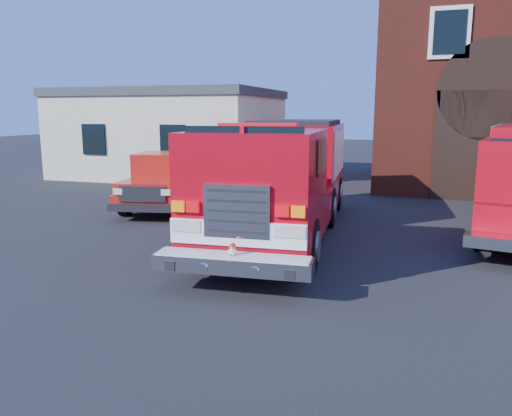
% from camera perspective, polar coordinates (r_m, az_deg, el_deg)
% --- Properties ---
extents(ground, '(100.00, 100.00, 0.00)m').
position_cam_1_polar(ground, '(11.63, 1.78, -5.23)').
color(ground, black).
rests_on(ground, ground).
extents(side_building, '(10.20, 8.20, 4.35)m').
position_cam_1_polar(side_building, '(26.64, -9.44, 8.56)').
color(side_building, beige).
rests_on(side_building, ground).
extents(fire_engine, '(3.38, 9.94, 3.01)m').
position_cam_1_polar(fire_engine, '(13.37, 3.15, 3.72)').
color(fire_engine, black).
rests_on(fire_engine, ground).
extents(pickup_truck, '(3.07, 6.01, 1.88)m').
position_cam_1_polar(pickup_truck, '(17.60, -9.87, 3.10)').
color(pickup_truck, black).
rests_on(pickup_truck, ground).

